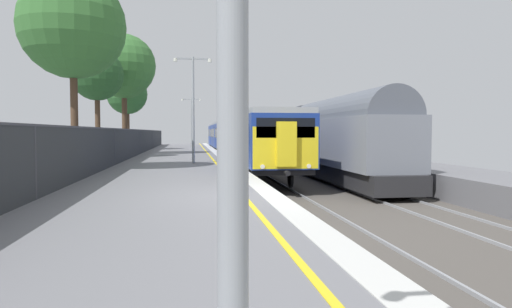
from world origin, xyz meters
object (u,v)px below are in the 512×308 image
(platform_lamp_mid, at_px, (193,101))
(platform_lamp_far, at_px, (191,118))
(commuter_train_at_platform, at_px, (235,137))
(background_tree_right, at_px, (124,69))
(background_tree_centre, at_px, (72,29))
(speed_limit_sign, at_px, (229,129))
(freight_train_adjacent_track, at_px, (307,136))
(signal_gantry, at_px, (229,109))
(background_tree_left, at_px, (127,96))
(background_tree_back, at_px, (97,76))

(platform_lamp_mid, bearing_deg, platform_lamp_far, 90.00)
(commuter_train_at_platform, distance_m, background_tree_right, 10.82)
(platform_lamp_mid, relative_size, background_tree_right, 0.64)
(background_tree_centre, bearing_deg, platform_lamp_mid, 39.16)
(speed_limit_sign, bearing_deg, background_tree_centre, -160.09)
(freight_train_adjacent_track, xyz_separation_m, platform_lamp_mid, (-7.63, -5.24, 1.91))
(platform_lamp_far, bearing_deg, commuter_train_at_platform, -65.85)
(signal_gantry, height_order, background_tree_left, background_tree_left)
(platform_lamp_far, bearing_deg, background_tree_centre, -100.85)
(commuter_train_at_platform, xyz_separation_m, background_tree_centre, (-8.70, -18.41, 4.72))
(platform_lamp_far, distance_m, background_tree_centre, 27.14)
(freight_train_adjacent_track, relative_size, background_tree_back, 3.98)
(commuter_train_at_platform, distance_m, speed_limit_sign, 16.04)
(signal_gantry, bearing_deg, background_tree_left, 116.91)
(commuter_train_at_platform, distance_m, platform_lamp_mid, 14.87)
(signal_gantry, distance_m, background_tree_left, 18.04)
(freight_train_adjacent_track, xyz_separation_m, background_tree_back, (-13.64, 0.49, 3.82))
(speed_limit_sign, xyz_separation_m, background_tree_back, (-7.79, 7.38, 3.41))
(signal_gantry, xyz_separation_m, platform_lamp_far, (-2.16, 19.23, 0.00))
(platform_lamp_mid, distance_m, background_tree_left, 20.10)
(freight_train_adjacent_track, bearing_deg, platform_lamp_mid, -145.54)
(platform_lamp_far, xyz_separation_m, background_tree_back, (-6.01, -16.64, 2.18))
(speed_limit_sign, height_order, background_tree_left, background_tree_left)
(platform_lamp_mid, distance_m, background_tree_back, 8.52)
(background_tree_left, bearing_deg, background_tree_back, -90.21)
(platform_lamp_far, distance_m, background_tree_back, 17.82)
(background_tree_right, bearing_deg, background_tree_back, -105.37)
(background_tree_left, bearing_deg, platform_lamp_mid, -72.70)
(background_tree_right, bearing_deg, background_tree_centre, -90.81)
(freight_train_adjacent_track, distance_m, platform_lamp_far, 18.82)
(commuter_train_at_platform, height_order, platform_lamp_far, platform_lamp_far)
(commuter_train_at_platform, bearing_deg, platform_lamp_far, 114.15)
(background_tree_right, bearing_deg, signal_gantry, -43.58)
(platform_lamp_mid, relative_size, background_tree_back, 0.81)
(commuter_train_at_platform, height_order, background_tree_right, background_tree_right)
(background_tree_back, bearing_deg, background_tree_left, 89.79)
(background_tree_right, xyz_separation_m, background_tree_back, (-1.13, -4.10, -1.03))
(signal_gantry, height_order, background_tree_centre, background_tree_centre)
(speed_limit_sign, distance_m, platform_lamp_far, 24.11)
(background_tree_left, bearing_deg, commuter_train_at_platform, -26.82)
(speed_limit_sign, distance_m, background_tree_back, 11.26)
(platform_lamp_far, xyz_separation_m, background_tree_right, (-4.88, -12.53, 3.21))
(platform_lamp_mid, height_order, background_tree_right, background_tree_right)
(speed_limit_sign, bearing_deg, background_tree_right, 120.12)
(commuter_train_at_platform, height_order, signal_gantry, signal_gantry)
(signal_gantry, xyz_separation_m, background_tree_back, (-8.17, 2.59, 2.18))
(freight_train_adjacent_track, relative_size, platform_lamp_mid, 4.95)
(platform_lamp_far, bearing_deg, background_tree_left, -151.45)
(speed_limit_sign, distance_m, background_tree_right, 14.00)
(background_tree_back, bearing_deg, freight_train_adjacent_track, -2.06)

